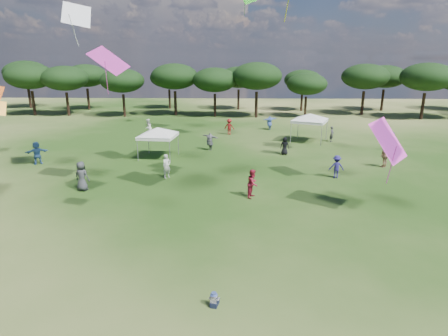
# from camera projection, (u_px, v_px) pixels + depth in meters

# --- Properties ---
(tree_line) EXTENTS (108.78, 17.63, 7.77)m
(tree_line) POSITION_uv_depth(u_px,v_px,m) (250.00, 77.00, 54.53)
(tree_line) COLOR black
(tree_line) RESTS_ON ground
(tent_left) EXTENTS (5.73, 5.73, 2.87)m
(tent_left) POSITION_uv_depth(u_px,v_px,m) (158.00, 129.00, 30.78)
(tent_left) COLOR gray
(tent_left) RESTS_ON ground
(tent_right) EXTENTS (5.83, 5.83, 3.12)m
(tent_right) POSITION_uv_depth(u_px,v_px,m) (310.00, 115.00, 36.75)
(tent_right) COLOR gray
(tent_right) RESTS_ON ground
(toddler) EXTENTS (0.40, 0.43, 0.55)m
(toddler) POSITION_uv_depth(u_px,v_px,m) (214.00, 300.00, 12.54)
(toddler) COLOR black
(toddler) RESTS_ON ground
(festival_crowd) EXTENTS (30.95, 23.51, 1.90)m
(festival_crowd) POSITION_uv_depth(u_px,v_px,m) (224.00, 143.00, 32.81)
(festival_crowd) COLOR navy
(festival_crowd) RESTS_ON ground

